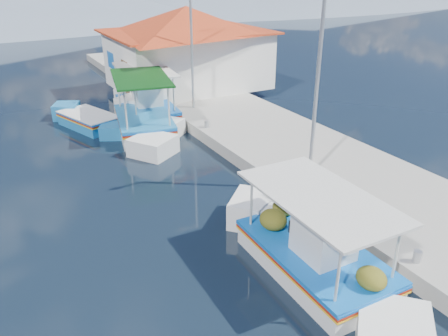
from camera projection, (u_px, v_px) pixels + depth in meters
ground at (217, 259)px, 11.59m from camera, size 160.00×160.00×0.00m
quay at (273, 139)px, 18.86m from camera, size 5.00×44.00×0.50m
bollards at (239, 145)px, 17.17m from camera, size 0.20×17.20×0.30m
main_caique at (312, 254)px, 11.01m from camera, size 2.22×7.24×2.38m
caique_green_canopy at (143, 123)px, 20.16m from camera, size 3.29×7.40×2.83m
caique_blue_hull at (90, 121)px, 20.90m from camera, size 2.74×5.17×0.97m
caique_far at (147, 108)px, 21.97m from camera, size 2.84×7.72×2.72m
harbor_building at (187, 46)px, 25.09m from camera, size 10.49×10.49×4.40m
lamp_post_near at (315, 77)px, 13.57m from camera, size 1.21×0.14×6.00m
lamp_post_far at (190, 38)px, 20.71m from camera, size 1.21×0.14×6.00m
mountain_ridge at (57, 5)px, 58.11m from camera, size 171.40×96.00×5.50m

